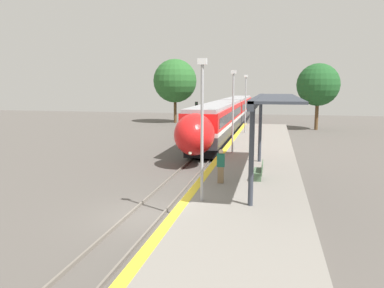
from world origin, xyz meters
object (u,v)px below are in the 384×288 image
(lamppost_mid, at_px, (233,106))
(platform_bench, at_px, (260,170))
(train, at_px, (228,114))
(lamppost_near, at_px, (202,122))
(lamppost_far, at_px, (246,100))
(person_waiting, at_px, (221,166))
(railway_signal, at_px, (196,116))

(lamppost_mid, bearing_deg, platform_bench, -73.29)
(train, distance_m, platform_bench, 25.92)
(lamppost_near, bearing_deg, lamppost_mid, 90.00)
(train, height_order, platform_bench, train)
(platform_bench, xyz_separation_m, lamppost_far, (-2.18, 18.70, 2.79))
(train, distance_m, lamppost_far, 7.49)
(lamppost_mid, bearing_deg, train, 97.85)
(platform_bench, relative_size, person_waiting, 0.86)
(railway_signal, bearing_deg, lamppost_mid, -67.19)
(train, distance_m, lamppost_mid, 18.48)
(train, distance_m, railway_signal, 6.64)
(person_waiting, height_order, lamppost_mid, lamppost_mid)
(person_waiting, xyz_separation_m, lamppost_mid, (-0.36, 8.45, 2.40))
(lamppost_near, xyz_separation_m, lamppost_far, (0.00, 22.85, 0.00))
(train, bearing_deg, platform_bench, -79.56)
(railway_signal, height_order, lamppost_mid, lamppost_mid)
(person_waiting, bearing_deg, lamppost_far, 91.04)
(train, height_order, person_waiting, train)
(train, relative_size, lamppost_far, 7.35)
(train, bearing_deg, lamppost_far, -69.68)
(lamppost_near, height_order, lamppost_mid, same)
(railway_signal, bearing_deg, train, 67.17)
(train, relative_size, platform_bench, 29.34)
(person_waiting, xyz_separation_m, lamppost_near, (-0.36, -2.98, 2.40))
(person_waiting, distance_m, railway_signal, 21.25)
(lamppost_near, distance_m, lamppost_mid, 11.42)
(platform_bench, distance_m, lamppost_mid, 8.09)
(platform_bench, height_order, lamppost_mid, lamppost_mid)
(person_waiting, bearing_deg, lamppost_mid, 92.45)
(train, distance_m, person_waiting, 26.80)
(platform_bench, relative_size, lamppost_near, 0.25)
(lamppost_mid, bearing_deg, railway_signal, 112.81)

